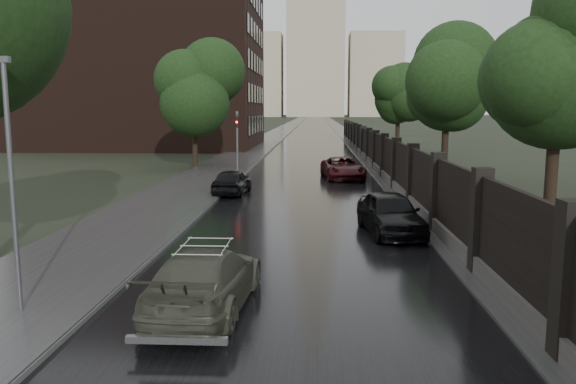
{
  "coord_description": "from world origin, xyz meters",
  "views": [
    {
      "loc": [
        0.48,
        -8.98,
        4.13
      ],
      "look_at": [
        -0.41,
        8.75,
        1.5
      ],
      "focal_mm": 35.0,
      "sensor_mm": 36.0,
      "label": 1
    }
  ],
  "objects_px": {
    "car_right_far": "(343,168)",
    "hatchback_left": "(232,182)",
    "tree_right_b": "(447,94)",
    "tree_right_a": "(558,81)",
    "traffic_light": "(237,138)",
    "volga_sedan": "(205,279)",
    "car_right_near": "(390,213)",
    "tree_left_far": "(194,93)",
    "lamp_post": "(12,185)",
    "tree_right_c": "(398,99)"
  },
  "relations": [
    {
      "from": "tree_right_a",
      "to": "car_right_near",
      "type": "relative_size",
      "value": 1.69
    },
    {
      "from": "tree_left_far",
      "to": "hatchback_left",
      "type": "bearing_deg",
      "value": -69.96
    },
    {
      "from": "tree_right_c",
      "to": "car_right_near",
      "type": "distance_m",
      "value": 31.16
    },
    {
      "from": "hatchback_left",
      "to": "traffic_light",
      "type": "bearing_deg",
      "value": -81.07
    },
    {
      "from": "tree_right_a",
      "to": "traffic_light",
      "type": "height_order",
      "value": "tree_right_a"
    },
    {
      "from": "tree_right_b",
      "to": "car_right_near",
      "type": "xyz_separation_m",
      "value": [
        -4.54,
        -12.54,
        -4.24
      ]
    },
    {
      "from": "tree_right_b",
      "to": "tree_left_far",
      "type": "bearing_deg",
      "value": 152.7
    },
    {
      "from": "tree_left_far",
      "to": "lamp_post",
      "type": "height_order",
      "value": "tree_left_far"
    },
    {
      "from": "tree_right_b",
      "to": "car_right_near",
      "type": "distance_m",
      "value": 13.99
    },
    {
      "from": "tree_right_b",
      "to": "traffic_light",
      "type": "distance_m",
      "value": 12.44
    },
    {
      "from": "tree_left_far",
      "to": "car_right_far",
      "type": "height_order",
      "value": "tree_left_far"
    },
    {
      "from": "hatchback_left",
      "to": "car_right_near",
      "type": "relative_size",
      "value": 0.88
    },
    {
      "from": "traffic_light",
      "to": "car_right_far",
      "type": "bearing_deg",
      "value": -6.07
    },
    {
      "from": "tree_right_b",
      "to": "car_right_far",
      "type": "distance_m",
      "value": 7.29
    },
    {
      "from": "lamp_post",
      "to": "car_right_far",
      "type": "height_order",
      "value": "lamp_post"
    },
    {
      "from": "volga_sedan",
      "to": "hatchback_left",
      "type": "height_order",
      "value": "volga_sedan"
    },
    {
      "from": "tree_left_far",
      "to": "tree_right_b",
      "type": "bearing_deg",
      "value": -27.3
    },
    {
      "from": "traffic_light",
      "to": "hatchback_left",
      "type": "relative_size",
      "value": 1.09
    },
    {
      "from": "tree_right_b",
      "to": "tree_right_a",
      "type": "bearing_deg",
      "value": -90.0
    },
    {
      "from": "tree_right_c",
      "to": "car_right_near",
      "type": "height_order",
      "value": "tree_right_c"
    },
    {
      "from": "tree_left_far",
      "to": "volga_sedan",
      "type": "distance_m",
      "value": 28.9
    },
    {
      "from": "car_right_near",
      "to": "lamp_post",
      "type": "bearing_deg",
      "value": -143.93
    },
    {
      "from": "traffic_light",
      "to": "car_right_near",
      "type": "bearing_deg",
      "value": -64.95
    },
    {
      "from": "tree_right_a",
      "to": "traffic_light",
      "type": "relative_size",
      "value": 1.75
    },
    {
      "from": "car_right_far",
      "to": "volga_sedan",
      "type": "bearing_deg",
      "value": -106.9
    },
    {
      "from": "tree_right_c",
      "to": "traffic_light",
      "type": "distance_m",
      "value": 19.26
    },
    {
      "from": "lamp_post",
      "to": "hatchback_left",
      "type": "height_order",
      "value": "lamp_post"
    },
    {
      "from": "tree_left_far",
      "to": "lamp_post",
      "type": "distance_m",
      "value": 28.73
    },
    {
      "from": "volga_sedan",
      "to": "car_right_near",
      "type": "height_order",
      "value": "car_right_near"
    },
    {
      "from": "tree_right_c",
      "to": "lamp_post",
      "type": "distance_m",
      "value": 40.67
    },
    {
      "from": "car_right_far",
      "to": "hatchback_left",
      "type": "bearing_deg",
      "value": -138.67
    },
    {
      "from": "lamp_post",
      "to": "traffic_light",
      "type": "bearing_deg",
      "value": 87.32
    },
    {
      "from": "tree_right_b",
      "to": "volga_sedan",
      "type": "distance_m",
      "value": 22.34
    },
    {
      "from": "volga_sedan",
      "to": "car_right_far",
      "type": "relative_size",
      "value": 0.94
    },
    {
      "from": "tree_left_far",
      "to": "volga_sedan",
      "type": "bearing_deg",
      "value": -77.45
    },
    {
      "from": "tree_left_far",
      "to": "tree_right_b",
      "type": "relative_size",
      "value": 1.05
    },
    {
      "from": "traffic_light",
      "to": "volga_sedan",
      "type": "bearing_deg",
      "value": -83.75
    },
    {
      "from": "tree_right_a",
      "to": "traffic_light",
      "type": "distance_m",
      "value": 20.85
    },
    {
      "from": "tree_right_a",
      "to": "car_right_far",
      "type": "xyz_separation_m",
      "value": [
        -5.42,
        16.32,
        -4.29
      ]
    },
    {
      "from": "tree_left_far",
      "to": "tree_right_a",
      "type": "height_order",
      "value": "tree_left_far"
    },
    {
      "from": "tree_left_far",
      "to": "traffic_light",
      "type": "distance_m",
      "value": 6.84
    },
    {
      "from": "lamp_post",
      "to": "car_right_near",
      "type": "height_order",
      "value": "lamp_post"
    },
    {
      "from": "tree_right_a",
      "to": "lamp_post",
      "type": "relative_size",
      "value": 1.37
    },
    {
      "from": "traffic_light",
      "to": "car_right_far",
      "type": "relative_size",
      "value": 0.85
    },
    {
      "from": "tree_right_a",
      "to": "car_right_far",
      "type": "height_order",
      "value": "tree_right_a"
    },
    {
      "from": "traffic_light",
      "to": "car_right_far",
      "type": "height_order",
      "value": "traffic_light"
    },
    {
      "from": "tree_right_c",
      "to": "traffic_light",
      "type": "relative_size",
      "value": 1.75
    },
    {
      "from": "car_right_near",
      "to": "car_right_far",
      "type": "height_order",
      "value": "car_right_near"
    },
    {
      "from": "hatchback_left",
      "to": "car_right_near",
      "type": "bearing_deg",
      "value": 131.0
    },
    {
      "from": "tree_left_far",
      "to": "tree_right_b",
      "type": "height_order",
      "value": "tree_left_far"
    }
  ]
}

